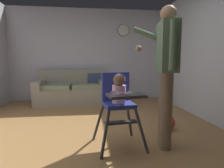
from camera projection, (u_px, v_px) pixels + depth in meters
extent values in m
cube|color=#A77844|center=(89.00, 142.00, 2.67)|extent=(5.85, 7.28, 0.10)
cube|color=silver|center=(88.00, 55.00, 5.35)|extent=(5.05, 0.06, 2.53)
cube|color=silver|center=(221.00, 50.00, 3.08)|extent=(0.06, 6.28, 2.53)
cube|color=gray|center=(72.00, 96.00, 4.85)|extent=(1.76, 0.84, 0.40)
cube|color=gray|center=(73.00, 78.00, 5.13)|extent=(1.76, 0.22, 0.46)
cube|color=gray|center=(40.00, 85.00, 4.72)|extent=(0.20, 0.84, 0.20)
cube|color=gray|center=(103.00, 84.00, 4.91)|extent=(0.20, 0.84, 0.20)
cube|color=gray|center=(57.00, 87.00, 4.73)|extent=(0.67, 0.60, 0.11)
cube|color=gray|center=(86.00, 86.00, 4.82)|extent=(0.67, 0.60, 0.11)
cube|color=#3D4C75|center=(94.00, 79.00, 5.07)|extent=(0.35, 0.17, 0.34)
cylinder|color=#2F3034|center=(105.00, 134.00, 2.14)|extent=(0.15, 0.18, 0.52)
cylinder|color=#2F3034|center=(141.00, 131.00, 2.24)|extent=(0.18, 0.15, 0.52)
cylinder|color=#2F3034|center=(98.00, 122.00, 2.56)|extent=(0.18, 0.15, 0.52)
cylinder|color=#2F3034|center=(129.00, 120.00, 2.67)|extent=(0.15, 0.18, 0.52)
cube|color=navy|center=(119.00, 105.00, 2.37)|extent=(0.40, 0.40, 0.05)
cube|color=navy|center=(115.00, 86.00, 2.49)|extent=(0.37, 0.11, 0.37)
cube|color=#2F3034|center=(126.00, 95.00, 2.07)|extent=(0.43, 0.31, 0.03)
cube|color=#2F3034|center=(121.00, 122.00, 2.29)|extent=(0.41, 0.15, 0.02)
cylinder|color=#DBA9C5|center=(119.00, 94.00, 2.33)|extent=(0.19, 0.19, 0.22)
sphere|color=brown|center=(119.00, 80.00, 2.30)|extent=(0.15, 0.15, 0.15)
cylinder|color=#DBA9C5|center=(112.00, 94.00, 2.27)|extent=(0.06, 0.15, 0.10)
cylinder|color=#DBA9C5|center=(128.00, 93.00, 2.32)|extent=(0.06, 0.15, 0.10)
cylinder|color=#CC384C|center=(124.00, 94.00, 2.06)|extent=(0.07, 0.12, 0.01)
cube|color=white|center=(127.00, 94.00, 2.01)|extent=(0.02, 0.03, 0.02)
cylinder|color=#74604A|center=(164.00, 109.00, 2.41)|extent=(0.14, 0.14, 0.95)
cylinder|color=#74604A|center=(166.00, 111.00, 2.29)|extent=(0.14, 0.14, 0.95)
cube|color=#556E54|center=(167.00, 47.00, 2.26)|extent=(0.26, 0.43, 0.59)
sphere|color=#997051|center=(168.00, 14.00, 2.22)|extent=(0.19, 0.19, 0.19)
cylinder|color=#556E54|center=(151.00, 36.00, 2.43)|extent=(0.48, 0.15, 0.23)
sphere|color=#997051|center=(138.00, 48.00, 2.46)|extent=(0.08, 0.08, 0.08)
cylinder|color=#556E54|center=(173.00, 45.00, 2.02)|extent=(0.07, 0.07, 0.54)
sphere|color=#D13D33|center=(168.00, 122.00, 2.99)|extent=(0.24, 0.24, 0.24)
cylinder|color=white|center=(123.00, 30.00, 5.35)|extent=(0.32, 0.03, 0.32)
cylinder|color=black|center=(123.00, 30.00, 5.36)|extent=(0.34, 0.02, 0.34)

